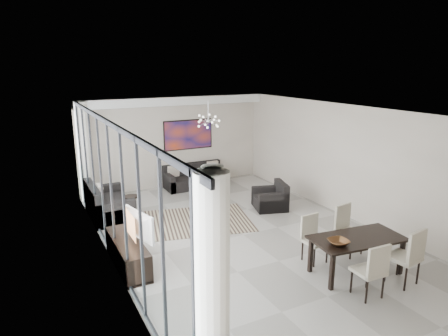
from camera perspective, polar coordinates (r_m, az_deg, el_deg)
room_shell at (r=9.20m, az=5.38°, el=-0.69°), size 6.00×9.00×2.90m
window_wall at (r=7.97m, az=-15.18°, el=-3.43°), size 0.37×8.95×2.90m
soffit at (r=12.58m, az=-7.08°, el=9.48°), size 5.98×0.40×0.26m
painting at (r=13.06m, az=-5.13°, el=4.76°), size 1.68×0.04×0.98m
chandelier at (r=11.09m, az=-2.25°, el=6.73°), size 0.66×0.66×0.71m
rug at (r=10.27m, az=-3.74°, el=-7.51°), size 3.02×2.58×0.01m
coffee_table at (r=11.82m, az=-2.01°, el=-3.59°), size 0.91×0.91×0.32m
bowl_coffee at (r=11.74m, az=-1.76°, el=-2.83°), size 0.24×0.24×0.07m
sofa_main at (r=13.03m, az=-4.10°, el=-1.57°), size 2.02×0.83×0.73m
loveseat at (r=10.89m, az=-16.32°, el=-5.15°), size 0.98×1.75×0.88m
armchair at (r=11.11m, az=6.75°, el=-4.49°), size 1.04×1.07×0.73m
side_table at (r=10.79m, az=-13.09°, el=-4.78°), size 0.39×0.39×0.53m
tv_console at (r=8.22m, az=-13.60°, el=-11.75°), size 0.49×1.74×0.54m
television at (r=7.99m, az=-12.64°, el=-8.09°), size 0.38×1.00×0.57m
dining_table at (r=8.00m, az=18.48°, el=-9.96°), size 1.84×1.07×0.73m
dining_chair_sw at (r=7.30m, az=20.53°, el=-13.18°), size 0.48×0.48×1.00m
dining_chair_se at (r=7.92m, az=24.99°, el=-10.98°), size 0.56×0.56×1.09m
dining_chair_nw at (r=8.32m, az=12.50°, el=-9.29°), size 0.46×0.46×0.95m
dining_chair_ne at (r=8.81m, az=17.06°, el=-7.86°), size 0.54×0.54×1.03m
bowl_dining at (r=7.55m, az=16.03°, el=-10.17°), size 0.40×0.40×0.09m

